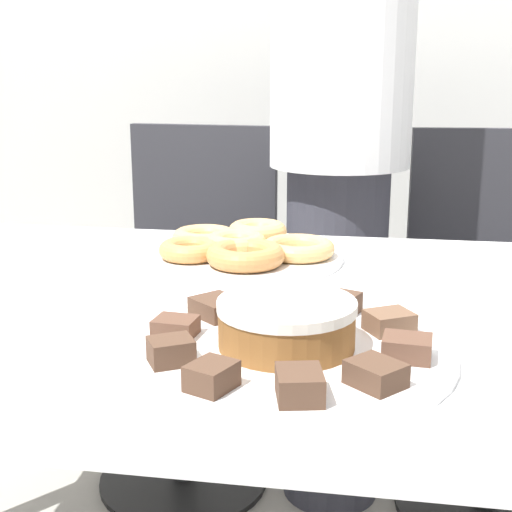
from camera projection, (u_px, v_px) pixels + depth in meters
The scene contains 23 objects.
table at pixel (262, 357), 1.02m from camera, with size 1.69×0.83×0.74m.
person_standing at pixel (340, 142), 1.62m from camera, with size 0.32×0.32×1.69m.
office_chair_left at pixel (188, 315), 1.83m from camera, with size 0.48×0.48×0.92m.
office_chair_right at pixel (493, 332), 1.72m from camera, with size 0.47×0.47×0.92m.
plate_cake at pixel (286, 350), 0.80m from camera, with size 0.38×0.38×0.01m.
plate_donuts at pixel (236, 256), 1.21m from camera, with size 0.36×0.36×0.01m.
frosted_cake at pixel (287, 323), 0.79m from camera, with size 0.16×0.16×0.05m.
lamington_0 at pixel (171, 351), 0.75m from camera, with size 0.06×0.06×0.03m.
lamington_1 at pixel (217, 376), 0.69m from camera, with size 0.05×0.06×0.03m.
lamington_2 at pixel (300, 385), 0.67m from camera, with size 0.05×0.06×0.03m.
lamington_3 at pixel (376, 374), 0.70m from camera, with size 0.07×0.07×0.02m.
lamington_4 at pixel (407, 348), 0.76m from camera, with size 0.06×0.05×0.02m.
lamington_5 at pixel (389, 322), 0.84m from camera, with size 0.07×0.06×0.02m.
lamington_6 at pixel (340, 304), 0.90m from camera, with size 0.06×0.06×0.03m.
lamington_7 at pixel (277, 300), 0.92m from camera, with size 0.05×0.05×0.02m.
lamington_8 at pixel (217, 307), 0.90m from camera, with size 0.08×0.08×0.02m.
lamington_9 at pixel (176, 327), 0.83m from camera, with size 0.05×0.05×0.02m.
donut_0 at pixel (236, 243), 1.20m from camera, with size 0.11×0.11×0.03m.
donut_1 at pixel (298, 248), 1.18m from camera, with size 0.12×0.12×0.03m.
donut_2 at pixel (257, 232), 1.29m from camera, with size 0.11×0.11×0.04m.
donut_3 at pixel (204, 238), 1.25m from camera, with size 0.11×0.11×0.03m.
donut_4 at pixel (190, 250), 1.17m from camera, with size 0.10×0.10×0.03m.
donut_5 at pixel (245, 255), 1.13m from camera, with size 0.13×0.13×0.03m.
Camera 1 is at (0.15, -0.94, 1.05)m, focal length 50.00 mm.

